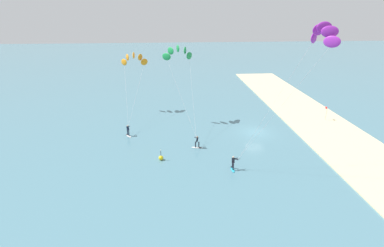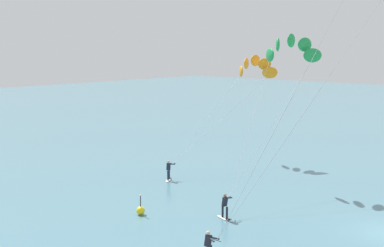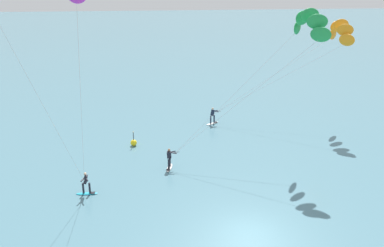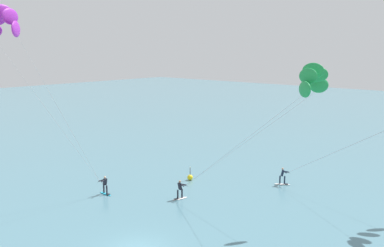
{
  "view_description": "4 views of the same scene",
  "coord_description": "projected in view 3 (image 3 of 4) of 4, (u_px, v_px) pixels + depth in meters",
  "views": [
    {
      "loc": [
        -39.84,
        12.51,
        17.26
      ],
      "look_at": [
        -5.7,
        9.78,
        3.92
      ],
      "focal_mm": 28.13,
      "sensor_mm": 36.0,
      "label": 1
    },
    {
      "loc": [
        -29.79,
        -10.47,
        10.88
      ],
      "look_at": [
        -2.54,
        13.51,
        5.52
      ],
      "focal_mm": 48.53,
      "sensor_mm": 36.0,
      "label": 2
    },
    {
      "loc": [
        -5.34,
        -21.5,
        15.39
      ],
      "look_at": [
        -2.64,
        9.87,
        3.37
      ],
      "focal_mm": 40.5,
      "sensor_mm": 36.0,
      "label": 3
    },
    {
      "loc": [
        19.98,
        -17.2,
        12.96
      ],
      "look_at": [
        -7.09,
        13.54,
        5.77
      ],
      "focal_mm": 40.45,
      "sensor_mm": 36.0,
      "label": 4
    }
  ],
  "objects": [
    {
      "name": "kitesurfer_nearshore",
      "position": [
        302.0,
        30.0,
        32.83
      ],
      "size": [
        12.27,
        5.18,
        11.95
      ],
      "color": "white",
      "rests_on": "ground"
    },
    {
      "name": "kitesurfer_far_out",
      "position": [
        334.0,
        35.0,
        40.74
      ],
      "size": [
        13.44,
        4.67,
        10.15
      ],
      "color": "white",
      "rests_on": "ground"
    },
    {
      "name": "marker_buoy",
      "position": [
        134.0,
        142.0,
        37.95
      ],
      "size": [
        0.56,
        0.56,
        1.38
      ],
      "color": "yellow",
      "rests_on": "ground"
    },
    {
      "name": "ground_plane",
      "position": [
        250.0,
        233.0,
        25.93
      ],
      "size": [
        240.0,
        240.0,
        0.0
      ],
      "primitive_type": "plane",
      "color": "slate"
    }
  ]
}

